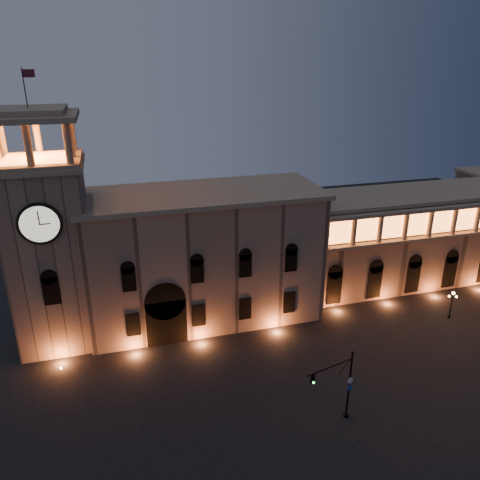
# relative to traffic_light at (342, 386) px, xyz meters

# --- Properties ---
(ground) EXTENTS (160.00, 160.00, 0.00)m
(ground) POSITION_rel_traffic_light_xyz_m (-6.51, 1.64, -4.03)
(ground) COLOR black
(ground) RESTS_ON ground
(government_building) EXTENTS (30.80, 12.80, 17.60)m
(government_building) POSITION_rel_traffic_light_xyz_m (-8.59, 23.57, 4.74)
(government_building) COLOR #816754
(government_building) RESTS_ON ground
(clock_tower) EXTENTS (9.80, 9.80, 32.40)m
(clock_tower) POSITION_rel_traffic_light_xyz_m (-27.01, 22.61, 8.47)
(clock_tower) COLOR #816754
(clock_tower) RESTS_ON ground
(colonnade_wing) EXTENTS (40.60, 11.50, 14.50)m
(colonnade_wing) POSITION_rel_traffic_light_xyz_m (25.49, 25.56, 3.31)
(colonnade_wing) COLOR #7C624F
(colonnade_wing) RESTS_ON ground
(traffic_light) EXTENTS (5.44, 1.68, 7.67)m
(traffic_light) POSITION_rel_traffic_light_xyz_m (0.00, 0.00, 0.00)
(traffic_light) COLOR black
(traffic_light) RESTS_ON ground
(street_lamp_near) EXTENTS (1.28, 0.67, 3.97)m
(street_lamp_near) POSITION_rel_traffic_light_xyz_m (23.49, 13.47, -1.66)
(street_lamp_near) COLOR black
(street_lamp_near) RESTS_ON ground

